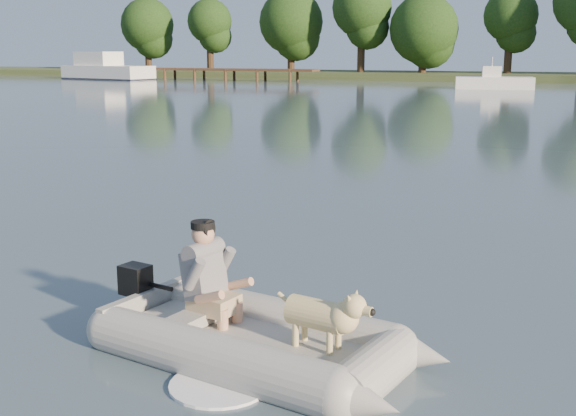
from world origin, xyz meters
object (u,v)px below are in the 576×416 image
at_px(dock, 220,74).
at_px(dinghy, 258,302).
at_px(dog, 317,319).
at_px(man, 205,270).
at_px(cabin_cruiser, 107,66).
at_px(motorboat, 495,74).

bearing_deg(dock, dinghy, -63.20).
xyz_separation_m(dinghy, dog, (0.55, -0.07, -0.06)).
relative_size(man, cabin_cruiser, 0.10).
distance_m(dock, motorboat, 24.89).
relative_size(dog, cabin_cruiser, 0.08).
bearing_deg(man, dock, 127.99).
relative_size(dock, man, 19.51).
relative_size(dog, motorboat, 0.15).
xyz_separation_m(man, cabin_cruiser, (-36.61, 50.94, 0.58)).
height_order(dock, cabin_cruiser, cabin_cruiser).
height_order(dock, man, man).
bearing_deg(man, cabin_cruiser, 137.33).
relative_size(dinghy, man, 4.47).
bearing_deg(cabin_cruiser, motorboat, 5.18).
xyz_separation_m(dog, motorboat, (-3.13, 46.44, 0.59)).
distance_m(dog, cabin_cruiser, 63.59).
bearing_deg(dog, cabin_cruiser, 138.03).
bearing_deg(man, dog, 0.00).
distance_m(man, dog, 1.17).
bearing_deg(cabin_cruiser, dock, 21.67).
distance_m(dock, cabin_cruiser, 10.70).
bearing_deg(dock, dog, -62.75).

